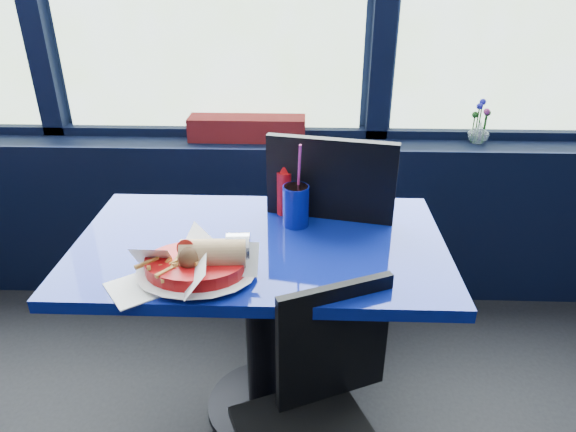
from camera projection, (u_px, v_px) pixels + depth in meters
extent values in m
cube|color=black|center=(217.00, 215.00, 2.61)|extent=(5.00, 0.26, 0.80)
cube|color=black|center=(215.00, 133.00, 2.50)|extent=(4.80, 0.08, 0.06)
cylinder|color=black|center=(265.00, 404.00, 2.00)|extent=(0.44, 0.44, 0.03)
cylinder|color=black|center=(263.00, 339.00, 1.86)|extent=(0.12, 0.12, 0.68)
cube|color=navy|center=(260.00, 246.00, 1.68)|extent=(1.20, 0.70, 0.04)
cube|color=black|center=(333.00, 343.00, 1.46)|extent=(0.32, 0.16, 0.39)
cylinder|color=black|center=(332.00, 432.00, 1.68)|extent=(0.02, 0.02, 0.37)
cube|color=black|center=(314.00, 246.00, 2.13)|extent=(0.56, 0.56, 0.04)
cube|color=black|center=(329.00, 209.00, 1.81)|extent=(0.45, 0.12, 0.51)
cylinder|color=black|center=(363.00, 279.00, 2.38)|extent=(0.03, 0.03, 0.48)
cylinder|color=black|center=(352.00, 334.00, 2.04)|extent=(0.03, 0.03, 0.48)
cylinder|color=black|center=(280.00, 267.00, 2.47)|extent=(0.03, 0.03, 0.48)
cylinder|color=black|center=(255.00, 319.00, 2.12)|extent=(0.03, 0.03, 0.48)
cube|color=maroon|center=(247.00, 128.00, 2.42)|extent=(0.55, 0.14, 0.11)
imported|color=silver|center=(479.00, 133.00, 2.37)|extent=(0.12, 0.13, 0.10)
cylinder|color=#1E5919|center=(476.00, 126.00, 2.36)|extent=(0.01, 0.01, 0.16)
sphere|color=#2321C5|center=(480.00, 106.00, 2.32)|extent=(0.03, 0.03, 0.03)
cylinder|color=#1E5919|center=(484.00, 129.00, 2.36)|extent=(0.01, 0.01, 0.14)
sphere|color=#E0419F|center=(487.00, 112.00, 2.32)|extent=(0.03, 0.03, 0.03)
cylinder|color=#1E5919|center=(479.00, 124.00, 2.37)|extent=(0.01, 0.01, 0.17)
sphere|color=#2321C5|center=(483.00, 102.00, 2.32)|extent=(0.03, 0.03, 0.03)
cylinder|color=#1E5919|center=(473.00, 130.00, 2.38)|extent=(0.01, 0.01, 0.12)
sphere|color=#1E5919|center=(475.00, 115.00, 2.35)|extent=(0.03, 0.03, 0.03)
cylinder|color=#1E5919|center=(485.00, 130.00, 2.37)|extent=(0.01, 0.01, 0.13)
sphere|color=#1E5919|center=(488.00, 113.00, 2.34)|extent=(0.03, 0.03, 0.03)
cylinder|color=#B60C0E|center=(196.00, 268.00, 1.48)|extent=(0.38, 0.38, 0.06)
cylinder|color=white|center=(197.00, 271.00, 1.48)|extent=(0.37, 0.37, 0.00)
cylinder|color=silver|center=(238.00, 250.00, 1.49)|extent=(0.07, 0.10, 0.10)
sphere|color=brown|center=(190.00, 258.00, 1.44)|extent=(0.07, 0.07, 0.07)
cylinder|color=red|center=(186.00, 249.00, 1.44)|extent=(0.05, 0.05, 0.01)
cylinder|color=#B60C0E|center=(285.00, 193.00, 1.82)|extent=(0.06, 0.06, 0.16)
cone|color=#B60C0E|center=(285.00, 165.00, 1.77)|extent=(0.04, 0.04, 0.05)
cylinder|color=navy|center=(296.00, 206.00, 1.74)|extent=(0.09, 0.09, 0.14)
cylinder|color=black|center=(296.00, 187.00, 1.71)|extent=(0.08, 0.08, 0.01)
cylinder|color=#FF3590|center=(299.00, 170.00, 1.68)|extent=(0.01, 0.07, 0.20)
cube|color=white|center=(138.00, 288.00, 1.43)|extent=(0.21, 0.21, 0.00)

